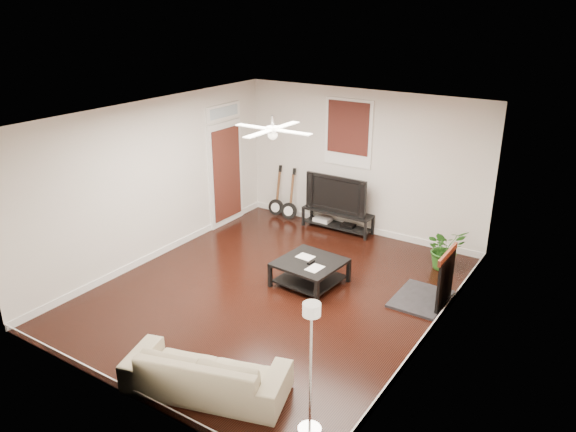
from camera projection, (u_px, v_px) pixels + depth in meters
The scene contains 14 objects.
room at pixel (273, 209), 8.31m from camera, with size 5.01×6.01×2.81m.
brick_accent at pixel (459, 221), 7.83m from camera, with size 0.02×2.20×2.80m, color brown.
fireplace at pixel (433, 276), 8.32m from camera, with size 0.80×1.10×0.92m, color black.
window_back at pixel (348, 133), 10.59m from camera, with size 1.00×0.06×1.30m, color #330F0E.
door_left at pixel (226, 164), 11.10m from camera, with size 0.08×1.00×2.50m, color white.
tv_stand at pixel (337, 220), 11.10m from camera, with size 1.44×0.39×0.40m, color black.
tv at pixel (339, 193), 10.91m from camera, with size 1.29×0.17×0.75m, color black.
coffee_table at pixel (310, 273), 8.97m from camera, with size 0.97×0.97×0.41m, color black.
sofa at pixel (206, 371), 6.47m from camera, with size 1.92×0.75×0.56m, color tan.
floor_lamp at pixel (311, 370), 5.68m from camera, with size 0.26×0.26×1.57m, color silver, non-canonical shape.
potted_plant at pixel (445, 248), 9.46m from camera, with size 0.66×0.57×0.73m, color #27611B.
guitar_left at pixel (276, 192), 11.70m from camera, with size 0.34×0.24×1.10m, color black, non-canonical shape.
guitar_right at pixel (289, 195), 11.50m from camera, with size 0.34×0.24×1.10m, color black, non-canonical shape.
ceiling_fan at pixel (273, 129), 7.88m from camera, with size 1.24×1.24×0.32m, color white, non-canonical shape.
Camera 1 is at (4.43, -6.41, 4.31)m, focal length 34.66 mm.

